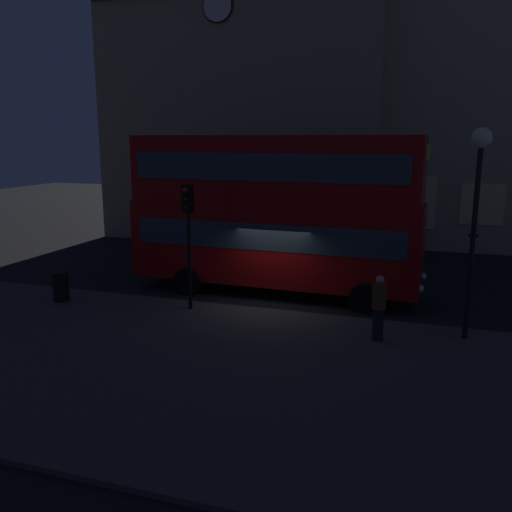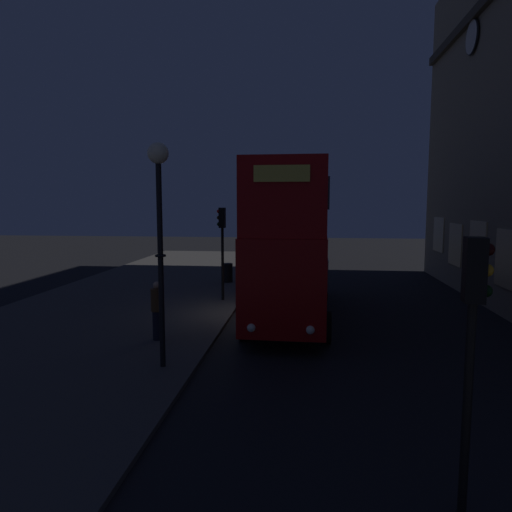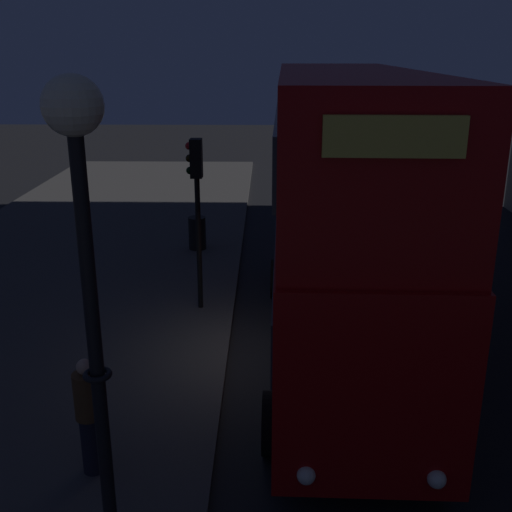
{
  "view_description": "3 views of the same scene",
  "coord_description": "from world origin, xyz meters",
  "px_view_note": "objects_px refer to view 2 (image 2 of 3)",
  "views": [
    {
      "loc": [
        4.98,
        -16.69,
        5.48
      ],
      "look_at": [
        -0.63,
        0.33,
        1.57
      ],
      "focal_mm": 38.19,
      "sensor_mm": 36.0,
      "label": 1
    },
    {
      "loc": [
        17.2,
        2.06,
        4.28
      ],
      "look_at": [
        -1.75,
        -0.01,
        2.09
      ],
      "focal_mm": 32.7,
      "sensor_mm": 36.0,
      "label": 2
    },
    {
      "loc": [
        11.2,
        0.05,
        5.92
      ],
      "look_at": [
        -2.14,
        -0.19,
        1.43
      ],
      "focal_mm": 43.33,
      "sensor_mm": 36.0,
      "label": 3
    }
  ],
  "objects_px": {
    "double_decker_bus": "(292,235)",
    "street_lamp": "(159,202)",
    "traffic_light_near_kerb": "(222,234)",
    "pedestrian": "(157,310)",
    "litter_bin": "(228,273)",
    "traffic_light_far_side": "(473,319)"
  },
  "relations": [
    {
      "from": "traffic_light_near_kerb",
      "to": "pedestrian",
      "type": "distance_m",
      "value": 6.35
    },
    {
      "from": "double_decker_bus",
      "to": "traffic_light_far_side",
      "type": "distance_m",
      "value": 11.61
    },
    {
      "from": "litter_bin",
      "to": "double_decker_bus",
      "type": "bearing_deg",
      "value": 29.08
    },
    {
      "from": "traffic_light_far_side",
      "to": "pedestrian",
      "type": "distance_m",
      "value": 9.97
    },
    {
      "from": "double_decker_bus",
      "to": "street_lamp",
      "type": "xyz_separation_m",
      "value": [
        6.34,
        -3.07,
        1.21
      ]
    },
    {
      "from": "double_decker_bus",
      "to": "litter_bin",
      "type": "distance_m",
      "value": 7.73
    },
    {
      "from": "pedestrian",
      "to": "litter_bin",
      "type": "xyz_separation_m",
      "value": [
        -10.48,
        0.38,
        -0.43
      ]
    },
    {
      "from": "traffic_light_near_kerb",
      "to": "pedestrian",
      "type": "height_order",
      "value": "traffic_light_near_kerb"
    },
    {
      "from": "double_decker_bus",
      "to": "traffic_light_near_kerb",
      "type": "height_order",
      "value": "double_decker_bus"
    },
    {
      "from": "traffic_light_far_side",
      "to": "street_lamp",
      "type": "xyz_separation_m",
      "value": [
        -4.95,
        -5.81,
        1.53
      ]
    },
    {
      "from": "double_decker_bus",
      "to": "litter_bin",
      "type": "height_order",
      "value": "double_decker_bus"
    },
    {
      "from": "traffic_light_near_kerb",
      "to": "litter_bin",
      "type": "distance_m",
      "value": 5.1
    },
    {
      "from": "street_lamp",
      "to": "double_decker_bus",
      "type": "bearing_deg",
      "value": 154.16
    },
    {
      "from": "traffic_light_near_kerb",
      "to": "litter_bin",
      "type": "xyz_separation_m",
      "value": [
        -4.5,
        -0.54,
        -2.35
      ]
    },
    {
      "from": "double_decker_bus",
      "to": "street_lamp",
      "type": "height_order",
      "value": "street_lamp"
    },
    {
      "from": "traffic_light_near_kerb",
      "to": "street_lamp",
      "type": "distance_m",
      "value": 8.35
    },
    {
      "from": "traffic_light_near_kerb",
      "to": "street_lamp",
      "type": "bearing_deg",
      "value": 0.31
    },
    {
      "from": "traffic_light_near_kerb",
      "to": "traffic_light_far_side",
      "type": "distance_m",
      "value": 14.39
    },
    {
      "from": "street_lamp",
      "to": "traffic_light_far_side",
      "type": "bearing_deg",
      "value": 49.57
    },
    {
      "from": "double_decker_bus",
      "to": "litter_bin",
      "type": "bearing_deg",
      "value": -149.43
    },
    {
      "from": "double_decker_bus",
      "to": "street_lamp",
      "type": "distance_m",
      "value": 7.14
    },
    {
      "from": "street_lamp",
      "to": "traffic_light_near_kerb",
      "type": "bearing_deg",
      "value": 179.68
    }
  ]
}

